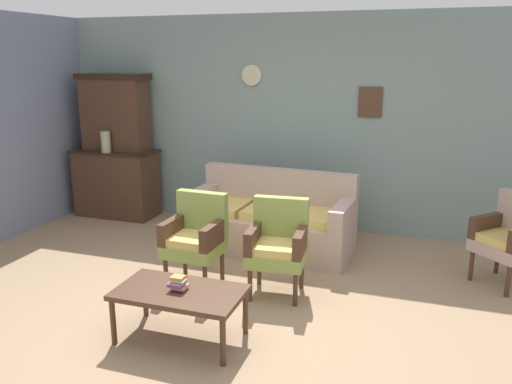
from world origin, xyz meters
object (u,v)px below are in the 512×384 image
at_px(side_cabinet, 117,183).
at_px(vase_on_cabinet, 106,142).
at_px(wingback_chair_by_fireplace, 510,236).
at_px(book_stack_on_table, 178,284).
at_px(armchair_near_couch_end, 196,235).
at_px(coffee_table, 180,295).
at_px(armchair_row_middle, 278,243).
at_px(floral_couch, 271,222).

distance_m(side_cabinet, vase_on_cabinet, 0.63).
bearing_deg(wingback_chair_by_fireplace, book_stack_on_table, -142.75).
height_order(armchair_near_couch_end, coffee_table, armchair_near_couch_end).
relative_size(side_cabinet, armchair_near_couch_end, 1.28).
relative_size(vase_on_cabinet, wingback_chair_by_fireplace, 0.32).
height_order(wingback_chair_by_fireplace, book_stack_on_table, wingback_chair_by_fireplace).
height_order(armchair_row_middle, book_stack_on_table, armchair_row_middle).
distance_m(armchair_near_couch_end, coffee_table, 1.06).
distance_m(side_cabinet, armchair_row_middle, 3.29).
bearing_deg(armchair_row_middle, wingback_chair_by_fireplace, 23.57).
distance_m(floral_couch, book_stack_on_table, 2.14).
xyz_separation_m(side_cabinet, armchair_near_couch_end, (2.02, -1.72, 0.03)).
distance_m(armchair_near_couch_end, wingback_chair_by_fireplace, 3.05).
relative_size(vase_on_cabinet, coffee_table, 0.29).
height_order(vase_on_cabinet, floral_couch, vase_on_cabinet).
distance_m(armchair_row_middle, coffee_table, 1.17).
distance_m(floral_couch, coffee_table, 2.13).
height_order(armchair_row_middle, wingback_chair_by_fireplace, same).
relative_size(wingback_chair_by_fireplace, book_stack_on_table, 6.73).
distance_m(side_cabinet, wingback_chair_by_fireplace, 4.98).
height_order(side_cabinet, coffee_table, side_cabinet).
distance_m(side_cabinet, armchair_near_couch_end, 2.65).
height_order(armchair_near_couch_end, wingback_chair_by_fireplace, same).
bearing_deg(wingback_chair_by_fireplace, side_cabinet, 171.29).
distance_m(vase_on_cabinet, armchair_near_couch_end, 2.61).
distance_m(armchair_row_middle, book_stack_on_table, 1.16).
distance_m(vase_on_cabinet, floral_couch, 2.59).
bearing_deg(book_stack_on_table, floral_couch, 87.41).
xyz_separation_m(armchair_row_middle, book_stack_on_table, (-0.50, -1.05, -0.03)).
height_order(side_cabinet, armchair_near_couch_end, side_cabinet).
bearing_deg(book_stack_on_table, armchair_near_couch_end, 107.68).
bearing_deg(armchair_near_couch_end, armchair_row_middle, 3.85).
bearing_deg(wingback_chair_by_fireplace, floral_couch, 176.00).
relative_size(armchair_near_couch_end, book_stack_on_table, 6.73).
bearing_deg(armchair_row_middle, vase_on_cabinet, 152.43).
bearing_deg(wingback_chair_by_fireplace, armchair_near_couch_end, -161.62).
distance_m(vase_on_cabinet, armchair_row_middle, 3.26).
relative_size(side_cabinet, armchair_row_middle, 1.28).
bearing_deg(floral_couch, armchair_near_couch_end, -110.06).
xyz_separation_m(floral_couch, wingback_chair_by_fireplace, (2.48, -0.17, 0.17)).
xyz_separation_m(wingback_chair_by_fireplace, book_stack_on_table, (-2.58, -1.96, -0.03)).
bearing_deg(book_stack_on_table, side_cabinet, 130.76).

